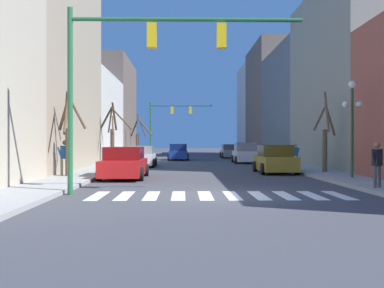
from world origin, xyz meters
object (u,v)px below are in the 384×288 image
Objects in this scene: traffic_signal_near at (140,57)px; traffic_signal_far at (168,117)px; car_at_intersection at (142,157)px; car_parked_right_far at (124,164)px; street_lamp_right_corner at (352,109)px; pedestrian_on_left_sidewalk at (65,155)px; street_tree_right_near at (112,134)px; car_parked_right_near at (230,151)px; pedestrian_waiting_at_curb at (377,161)px; pedestrian_near_right_corner at (295,153)px; car_parked_right_mid at (245,154)px; street_tree_left_far at (325,138)px; street_tree_left_mid at (68,136)px; car_parked_left_near at (178,152)px; street_tree_right_far at (139,138)px; car_parked_left_mid at (275,160)px.

traffic_signal_near is 37.66m from traffic_signal_far.
car_parked_right_far is (0.09, -10.68, 0.02)m from car_at_intersection.
pedestrian_on_left_sidewalk is at bearing 173.78° from street_lamp_right_corner.
car_at_intersection is 3.33m from street_tree_right_near.
car_parked_right_near is 2.82× the size of pedestrian_waiting_at_curb.
traffic_signal_near is 5.21× the size of pedestrian_near_right_corner.
car_parked_right_mid is 14.02m from street_tree_left_far.
car_parked_right_far is 1.05× the size of car_parked_right_near.
street_lamp_right_corner is at bearing -138.11° from car_at_intersection.
car_parked_right_far is at bearing 2.15° from street_tree_left_mid.
car_parked_right_mid is at bearing -26.96° from car_parked_right_far.
street_tree_right_near is at bearing 143.73° from street_tree_left_far.
car_parked_right_mid is at bearing -146.46° from pedestrian_on_left_sidewalk.
car_at_intersection is 0.87× the size of car_parked_right_far.
pedestrian_near_right_corner is at bearing 51.03° from pedestrian_waiting_at_curb.
car_parked_right_mid is 2.37× the size of pedestrian_on_left_sidewalk.
street_tree_left_mid is at bearing 121.51° from pedestrian_on_left_sidewalk.
street_tree_right_far is at bearing -133.11° from car_parked_left_near.
car_parked_left_near is (-8.38, 24.47, -2.57)m from street_lamp_right_corner.
car_parked_left_near is at bearing 113.81° from pedestrian_near_right_corner.
pedestrian_waiting_at_curb is at bearing -96.06° from pedestrian_near_right_corner.
street_tree_right_far is (-12.42, 19.36, 1.19)m from pedestrian_near_right_corner.
car_parked_right_mid is at bearing 20.30° from street_tree_right_near.
pedestrian_waiting_at_curb is 14.29m from pedestrian_on_left_sidewalk.
car_parked_right_far is 1.17× the size of street_tree_left_mid.
car_parked_left_mid is at bearing 155.08° from street_tree_left_far.
car_at_intersection is 0.91× the size of car_parked_right_near.
traffic_signal_near reaches higher than car_parked_right_near.
street_tree_left_far is (10.86, -8.22, 1.32)m from car_at_intersection.
street_lamp_right_corner is at bearing 152.02° from pedestrian_on_left_sidewalk.
pedestrian_on_left_sidewalk is at bearing 164.95° from car_at_intersection.
street_lamp_right_corner is at bearing -97.67° from car_parked_right_far.
traffic_signal_far is at bearing 82.79° from street_tree_left_mid.
traffic_signal_far is 5.43m from street_tree_right_far.
pedestrian_waiting_at_curb is (8.76, -36.97, -3.63)m from traffic_signal_far.
pedestrian_on_left_sidewalk is (-4.10, -30.75, -3.58)m from traffic_signal_far.
pedestrian_near_right_corner is 5.41m from street_tree_left_far.
traffic_signal_far is at bearing 14.60° from car_parked_left_mid.
car_at_intersection is (-1.24, -20.11, -4.04)m from traffic_signal_far.
car_at_intersection is 2.56× the size of pedestrian_waiting_at_curb.
traffic_signal_near is at bearing -135.07° from street_tree_left_far.
street_lamp_right_corner reaches higher than pedestrian_near_right_corner.
car_parked_left_near is 30.14m from pedestrian_waiting_at_curb.
pedestrian_waiting_at_curb is 8.73m from street_tree_left_far.
traffic_signal_near is 1.65× the size of car_parked_left_near.
car_parked_left_mid is 0.91× the size of street_tree_right_far.
traffic_signal_near is 1.90× the size of car_at_intersection.
traffic_signal_far reaches higher than pedestrian_near_right_corner.
car_at_intersection is 1.02× the size of car_parked_right_mid.
car_parked_right_mid is (7.08, -14.59, -3.94)m from traffic_signal_far.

